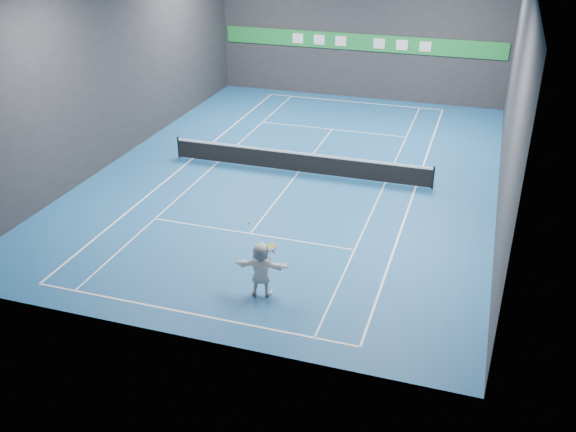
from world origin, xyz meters
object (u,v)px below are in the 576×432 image
(tennis_ball, at_px, (249,223))
(tennis_racket, at_px, (271,249))
(player, at_px, (261,269))
(tennis_net, at_px, (299,161))

(tennis_ball, height_order, tennis_racket, tennis_ball)
(player, xyz_separation_m, tennis_ball, (-0.36, 0.02, 1.60))
(tennis_net, xyz_separation_m, tennis_racket, (2.18, -10.14, 1.19))
(tennis_net, distance_m, tennis_racket, 10.43)
(tennis_ball, distance_m, tennis_racket, 1.09)
(tennis_net, bearing_deg, tennis_ball, -81.77)
(player, height_order, tennis_net, player)
(player, distance_m, tennis_racket, 0.85)
(tennis_ball, relative_size, tennis_net, 0.01)
(player, xyz_separation_m, tennis_racket, (0.34, 0.05, 0.78))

